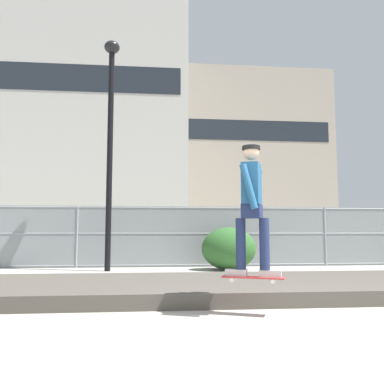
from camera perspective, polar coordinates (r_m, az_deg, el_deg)
ground_plane at (r=4.63m, az=15.57°, el=-18.72°), size 120.00×120.00×0.00m
gravel_berm at (r=7.19m, az=7.52°, el=-13.26°), size 15.82×2.92×0.22m
skateboard at (r=5.31m, az=8.72°, el=-12.02°), size 0.82×0.49×0.07m
skater at (r=5.29m, az=8.55°, el=-1.23°), size 0.70×0.62×1.74m
chain_fence at (r=12.43m, az=1.84°, el=-6.33°), size 23.32×0.06×1.85m
street_lamp at (r=11.65m, az=-11.59°, el=9.47°), size 0.44×0.44×6.54m
parked_car_near at (r=15.42m, az=-17.87°, el=-6.30°), size 4.55×2.25×1.66m
library_building at (r=42.89m, az=-13.59°, el=9.04°), size 18.20×11.94×23.79m
office_block at (r=56.14m, az=5.00°, el=4.21°), size 24.48×15.97×21.53m
shrub_left at (r=11.42m, az=5.28°, el=-8.04°), size 1.54×1.26×1.19m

